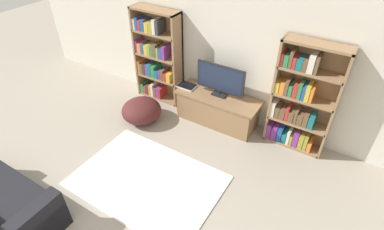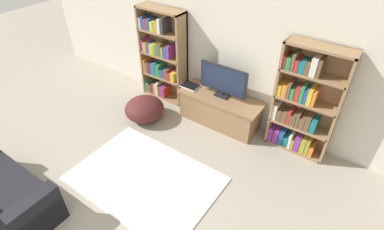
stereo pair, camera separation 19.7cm
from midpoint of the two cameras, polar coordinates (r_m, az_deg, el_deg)
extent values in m
cube|color=silver|center=(4.92, 6.35, 12.76)|extent=(8.80, 0.06, 2.60)
cube|color=#93704C|center=(5.87, -10.97, 11.81)|extent=(0.04, 0.30, 1.74)
cube|color=#93704C|center=(5.37, -3.77, 9.95)|extent=(0.04, 0.30, 1.74)
cube|color=#93704C|center=(5.70, -6.70, 11.46)|extent=(0.91, 0.04, 1.74)
cube|color=#93704C|center=(5.29, -8.29, 19.25)|extent=(0.91, 0.30, 0.04)
cube|color=#93704C|center=(6.02, -6.88, 3.65)|extent=(0.87, 0.30, 0.04)
cube|color=#2D7F47|center=(6.16, -9.85, 5.45)|extent=(0.08, 0.24, 0.19)
cube|color=#B72D28|center=(6.13, -9.30, 5.17)|extent=(0.05, 0.24, 0.17)
cube|color=#333338|center=(6.08, -8.84, 5.13)|extent=(0.07, 0.24, 0.20)
cube|color=orange|center=(6.04, -8.39, 5.04)|extent=(0.05, 0.24, 0.21)
cube|color=silver|center=(6.00, -7.97, 5.06)|extent=(0.05, 0.24, 0.26)
cube|color=brown|center=(5.98, -7.51, 4.70)|extent=(0.06, 0.24, 0.20)
cube|color=#7F338C|center=(5.94, -6.99, 4.57)|extent=(0.06, 0.24, 0.22)
cube|color=#B72D28|center=(5.91, -6.57, 4.42)|extent=(0.04, 0.24, 0.21)
cube|color=#93704C|center=(5.80, -7.19, 7.24)|extent=(0.87, 0.30, 0.04)
cube|color=orange|center=(5.95, -10.44, 9.32)|extent=(0.05, 0.24, 0.26)
cube|color=brown|center=(5.92, -9.93, 8.99)|extent=(0.07, 0.24, 0.21)
cube|color=#333338|center=(5.88, -9.44, 8.83)|extent=(0.05, 0.24, 0.21)
cube|color=#7F338C|center=(5.85, -9.04, 8.75)|extent=(0.04, 0.24, 0.22)
cube|color=#196B75|center=(5.81, -8.55, 8.70)|extent=(0.08, 0.24, 0.24)
cube|color=#2D7F47|center=(5.76, -7.87, 8.47)|extent=(0.08, 0.24, 0.23)
cube|color=#196B75|center=(5.73, -7.21, 8.00)|extent=(0.07, 0.24, 0.16)
cube|color=#7F338C|center=(5.69, -6.66, 7.85)|extent=(0.05, 0.24, 0.17)
cube|color=brown|center=(5.65, -6.20, 7.84)|extent=(0.06, 0.24, 0.20)
cube|color=#B72D28|center=(5.63, -5.66, 7.52)|extent=(0.06, 0.24, 0.16)
cube|color=gold|center=(5.58, -4.99, 7.35)|extent=(0.08, 0.24, 0.17)
cube|color=#93704C|center=(5.60, -7.54, 11.11)|extent=(0.87, 0.30, 0.04)
cube|color=#7F338C|center=(5.77, -10.93, 13.00)|extent=(0.04, 0.24, 0.22)
cube|color=orange|center=(5.74, -10.38, 12.70)|extent=(0.08, 0.24, 0.18)
cube|color=#234C99|center=(5.69, -9.77, 12.55)|extent=(0.06, 0.24, 0.18)
cube|color=gold|center=(5.65, -9.20, 12.40)|extent=(0.07, 0.24, 0.18)
cube|color=#9E9333|center=(5.61, -8.65, 12.30)|extent=(0.06, 0.24, 0.19)
cube|color=#2D7F47|center=(5.57, -8.15, 12.27)|extent=(0.05, 0.24, 0.20)
cube|color=brown|center=(5.52, -7.63, 12.29)|extent=(0.07, 0.24, 0.24)
cube|color=#9E9333|center=(5.49, -7.06, 11.95)|extent=(0.04, 0.24, 0.19)
cube|color=#234C99|center=(5.46, -6.50, 11.78)|extent=(0.07, 0.24, 0.19)
cube|color=#7F338C|center=(5.41, -5.93, 11.89)|extent=(0.06, 0.24, 0.24)
cube|color=#93704C|center=(5.42, -7.91, 15.24)|extent=(0.87, 0.30, 0.04)
cube|color=silver|center=(5.62, -11.40, 16.90)|extent=(0.05, 0.24, 0.19)
cube|color=#234C99|center=(5.58, -10.95, 16.94)|extent=(0.06, 0.24, 0.22)
cube|color=#B72D28|center=(5.54, -10.45, 16.72)|extent=(0.05, 0.24, 0.19)
cube|color=#234C99|center=(5.50, -9.86, 16.64)|extent=(0.08, 0.24, 0.19)
cube|color=gold|center=(5.45, -9.13, 16.41)|extent=(0.08, 0.24, 0.17)
cube|color=#9E9333|center=(5.39, -8.38, 16.32)|extent=(0.08, 0.24, 0.18)
cube|color=silver|center=(5.34, -7.76, 16.51)|extent=(0.06, 0.24, 0.24)
cube|color=#333338|center=(5.30, -7.16, 16.36)|extent=(0.06, 0.24, 0.24)
cube|color=#93704C|center=(4.70, 14.35, 4.53)|extent=(0.04, 0.30, 1.74)
cube|color=#93704C|center=(4.59, 24.55, 1.21)|extent=(0.04, 0.30, 1.74)
cube|color=#93704C|center=(4.73, 19.82, 3.65)|extent=(0.91, 0.04, 1.74)
cube|color=#93704C|center=(4.24, 21.75, 12.47)|extent=(0.91, 0.30, 0.04)
cube|color=#93704C|center=(5.12, 17.48, -5.01)|extent=(0.87, 0.30, 0.04)
cube|color=#7F338C|center=(5.08, 13.68, -2.48)|extent=(0.07, 0.24, 0.25)
cube|color=#7F338C|center=(5.07, 14.59, -2.90)|extent=(0.08, 0.24, 0.23)
cube|color=#234C99|center=(5.05, 15.51, -3.23)|extent=(0.07, 0.24, 0.23)
cube|color=#196B75|center=(5.06, 16.31, -3.77)|extent=(0.07, 0.24, 0.17)
cube|color=silver|center=(5.03, 17.06, -3.70)|extent=(0.04, 0.24, 0.24)
cube|color=#9E9333|center=(5.04, 17.52, -4.13)|extent=(0.04, 0.24, 0.18)
cube|color=#7F338C|center=(5.01, 18.29, -4.10)|extent=(0.08, 0.24, 0.25)
cube|color=#9E9333|center=(5.01, 19.19, -4.45)|extent=(0.07, 0.24, 0.24)
cube|color=#9E9333|center=(5.00, 19.96, -4.66)|extent=(0.05, 0.24, 0.25)
cube|color=orange|center=(5.02, 20.55, -5.22)|extent=(0.06, 0.24, 0.17)
cube|color=#93704C|center=(4.85, 18.41, -1.17)|extent=(0.87, 0.30, 0.04)
cube|color=silver|center=(4.82, 14.37, 1.58)|extent=(0.06, 0.24, 0.26)
cube|color=brown|center=(4.83, 15.11, 0.94)|extent=(0.06, 0.24, 0.18)
cube|color=brown|center=(4.81, 15.97, 0.61)|extent=(0.08, 0.24, 0.17)
cube|color=#B72D28|center=(4.79, 16.79, 0.53)|extent=(0.05, 0.24, 0.21)
cube|color=brown|center=(4.79, 17.49, 0.13)|extent=(0.08, 0.24, 0.18)
cube|color=brown|center=(4.77, 18.29, 0.05)|extent=(0.04, 0.24, 0.22)
cube|color=brown|center=(4.77, 19.01, -0.35)|extent=(0.08, 0.24, 0.19)
cube|color=brown|center=(4.76, 19.94, -0.53)|extent=(0.07, 0.24, 0.21)
cube|color=#196B75|center=(4.75, 20.86, -0.90)|extent=(0.08, 0.24, 0.20)
cube|color=#93704C|center=(4.61, 19.44, 3.09)|extent=(0.87, 0.30, 0.04)
cube|color=gold|center=(4.61, 15.08, 5.55)|extent=(0.06, 0.24, 0.17)
cube|color=orange|center=(4.59, 15.96, 5.36)|extent=(0.07, 0.24, 0.19)
cube|color=brown|center=(4.57, 16.74, 5.40)|extent=(0.05, 0.24, 0.24)
cube|color=#2D7F47|center=(4.57, 17.36, 4.85)|extent=(0.05, 0.24, 0.18)
cube|color=#B72D28|center=(4.55, 18.18, 4.75)|extent=(0.06, 0.24, 0.21)
cube|color=#2D7F47|center=(4.54, 18.95, 4.69)|extent=(0.05, 0.24, 0.24)
cube|color=#234C99|center=(4.53, 19.58, 4.38)|extent=(0.04, 0.24, 0.22)
cube|color=gold|center=(4.52, 20.26, 4.24)|extent=(0.06, 0.24, 0.23)
cube|color=orange|center=(4.52, 20.94, 3.95)|extent=(0.04, 0.24, 0.22)
cube|color=#93704C|center=(4.40, 20.58, 7.78)|extent=(0.87, 0.30, 0.04)
cube|color=#B72D28|center=(4.41, 15.87, 10.51)|extent=(0.04, 0.24, 0.19)
cube|color=#2D7F47|center=(4.40, 16.61, 10.22)|extent=(0.06, 0.24, 0.18)
cube|color=brown|center=(4.37, 17.44, 10.34)|extent=(0.04, 0.24, 0.24)
cube|color=#B72D28|center=(4.38, 18.01, 9.76)|extent=(0.05, 0.24, 0.17)
cube|color=#196B75|center=(4.37, 18.85, 9.46)|extent=(0.08, 0.24, 0.17)
cube|color=brown|center=(4.35, 19.77, 9.17)|extent=(0.06, 0.24, 0.16)
cube|color=silver|center=(4.32, 20.85, 9.40)|extent=(0.08, 0.24, 0.25)
cube|color=brown|center=(4.32, 21.73, 9.06)|extent=(0.04, 0.24, 0.24)
cube|color=#8E6B47|center=(5.20, 3.75, 0.98)|extent=(1.35, 0.50, 0.50)
cube|color=#8E6B47|center=(5.05, 3.87, 3.43)|extent=(1.44, 0.53, 0.04)
cube|color=black|center=(5.07, 4.13, 3.98)|extent=(0.24, 0.16, 0.03)
cylinder|color=black|center=(5.05, 4.15, 4.36)|extent=(0.04, 0.04, 0.05)
cube|color=black|center=(4.91, 4.29, 6.94)|extent=(0.84, 0.04, 0.47)
cube|color=#19233D|center=(4.90, 4.18, 6.84)|extent=(0.78, 0.00, 0.43)
cube|color=silver|center=(5.29, -2.09, 5.55)|extent=(0.32, 0.23, 0.02)
cube|color=black|center=(5.28, -2.09, 5.68)|extent=(0.31, 0.22, 0.00)
cube|color=white|center=(4.40, -9.83, -12.25)|extent=(2.03, 1.41, 0.02)
ellipsoid|color=#4C1E1E|center=(5.35, -10.65, 0.83)|extent=(0.69, 0.69, 0.40)
camera|label=1|loc=(0.10, -91.31, -0.98)|focal=28.00mm
camera|label=2|loc=(0.10, 88.69, 0.98)|focal=28.00mm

